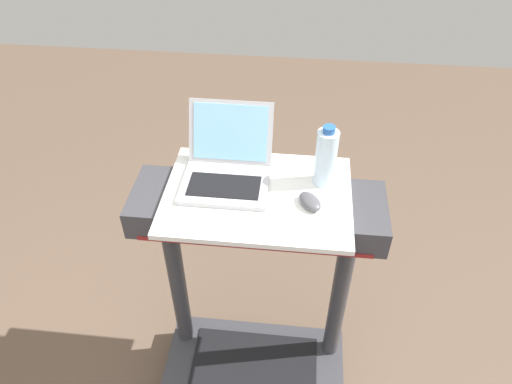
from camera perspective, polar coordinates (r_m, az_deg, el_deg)
desk_board at (r=1.68m, az=0.18°, el=-0.42°), size 0.65×0.47×0.02m
laptop at (r=1.71m, az=-3.44°, el=2.93°), size 0.30×0.32×0.23m
computer_mouse at (r=1.63m, az=6.36°, el=-1.10°), size 0.10×0.12×0.03m
water_bottle at (r=1.67m, az=8.21°, el=4.07°), size 0.07×0.07×0.23m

